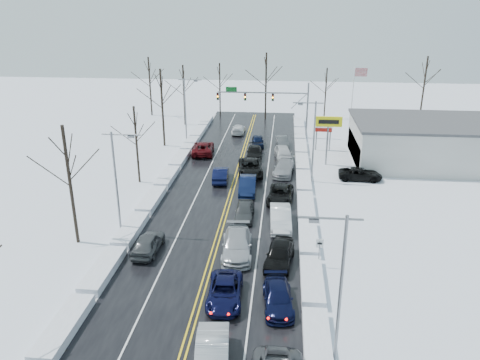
# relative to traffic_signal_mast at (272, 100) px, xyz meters

# --- Properties ---
(ground) EXTENTS (160.00, 160.00, 0.00)m
(ground) POSITION_rel_traffic_signal_mast_xyz_m (-3.45, -27.99, -5.48)
(ground) COLOR silver
(ground) RESTS_ON ground
(road_surface) EXTENTS (14.00, 84.00, 0.01)m
(road_surface) POSITION_rel_traffic_signal_mast_xyz_m (-3.45, -25.99, -5.47)
(road_surface) COLOR black
(road_surface) RESTS_ON ground
(snow_bank_left) EXTENTS (1.57, 72.00, 0.65)m
(snow_bank_left) POSITION_rel_traffic_signal_mast_xyz_m (-11.05, -25.99, -5.48)
(snow_bank_left) COLOR white
(snow_bank_left) RESTS_ON ground
(snow_bank_right) EXTENTS (1.57, 72.00, 0.65)m
(snow_bank_right) POSITION_rel_traffic_signal_mast_xyz_m (4.15, -25.99, -5.48)
(snow_bank_right) COLOR white
(snow_bank_right) RESTS_ON ground
(traffic_signal_mast) EXTENTS (13.28, 0.39, 8.00)m
(traffic_signal_mast) POSITION_rel_traffic_signal_mast_xyz_m (0.00, 0.00, 0.00)
(traffic_signal_mast) COLOR slate
(traffic_signal_mast) RESTS_ON ground
(tires_plus_sign) EXTENTS (3.20, 0.34, 6.00)m
(tires_plus_sign) POSITION_rel_traffic_signal_mast_xyz_m (7.05, -12.00, -0.49)
(tires_plus_sign) COLOR slate
(tires_plus_sign) RESTS_ON ground
(used_vehicles_sign) EXTENTS (2.20, 0.22, 4.65)m
(used_vehicles_sign) POSITION_rel_traffic_signal_mast_xyz_m (7.05, -5.99, -2.16)
(used_vehicles_sign) COLOR slate
(used_vehicles_sign) RESTS_ON ground
(speed_limit_sign) EXTENTS (0.55, 0.09, 2.35)m
(speed_limit_sign) POSITION_rel_traffic_signal_mast_xyz_m (4.75, -35.99, -3.84)
(speed_limit_sign) COLOR slate
(speed_limit_sign) RESTS_ON ground
(flagpole) EXTENTS (1.87, 1.20, 10.00)m
(flagpole) POSITION_rel_traffic_signal_mast_xyz_m (11.72, 2.01, 0.45)
(flagpole) COLOR silver
(flagpole) RESTS_ON ground
(dealership_building) EXTENTS (20.40, 12.40, 5.30)m
(dealership_building) POSITION_rel_traffic_signal_mast_xyz_m (20.53, -9.99, -2.82)
(dealership_building) COLOR beige
(dealership_building) RESTS_ON ground
(streetlight_se) EXTENTS (3.20, 0.25, 9.00)m
(streetlight_se) POSITION_rel_traffic_signal_mast_xyz_m (4.85, -45.99, -0.17)
(streetlight_se) COLOR slate
(streetlight_se) RESTS_ON ground
(streetlight_ne) EXTENTS (3.20, 0.25, 9.00)m
(streetlight_ne) POSITION_rel_traffic_signal_mast_xyz_m (4.85, -17.99, -0.17)
(streetlight_ne) COLOR slate
(streetlight_ne) RESTS_ON ground
(streetlight_sw) EXTENTS (3.20, 0.25, 9.00)m
(streetlight_sw) POSITION_rel_traffic_signal_mast_xyz_m (-11.74, -31.99, -0.17)
(streetlight_sw) COLOR slate
(streetlight_sw) RESTS_ON ground
(streetlight_nw) EXTENTS (3.20, 0.25, 9.00)m
(streetlight_nw) POSITION_rel_traffic_signal_mast_xyz_m (-11.74, -3.99, -0.17)
(streetlight_nw) COLOR slate
(streetlight_nw) RESTS_ON ground
(tree_left_b) EXTENTS (4.00, 4.00, 10.00)m
(tree_left_b) POSITION_rel_traffic_signal_mast_xyz_m (-14.95, -33.99, 1.51)
(tree_left_b) COLOR #2D231C
(tree_left_b) RESTS_ON ground
(tree_left_c) EXTENTS (3.40, 3.40, 8.50)m
(tree_left_c) POSITION_rel_traffic_signal_mast_xyz_m (-13.95, -19.99, 0.46)
(tree_left_c) COLOR #2D231C
(tree_left_c) RESTS_ON ground
(tree_left_d) EXTENTS (4.20, 4.20, 10.50)m
(tree_left_d) POSITION_rel_traffic_signal_mast_xyz_m (-14.65, -5.99, 1.86)
(tree_left_d) COLOR #2D231C
(tree_left_d) RESTS_ON ground
(tree_left_e) EXTENTS (3.80, 3.80, 9.50)m
(tree_left_e) POSITION_rel_traffic_signal_mast_xyz_m (-14.25, 6.01, 1.16)
(tree_left_e) COLOR #2D231C
(tree_left_e) RESTS_ON ground
(tree_far_a) EXTENTS (4.00, 4.00, 10.00)m
(tree_far_a) POSITION_rel_traffic_signal_mast_xyz_m (-21.45, 12.01, 1.51)
(tree_far_a) COLOR #2D231C
(tree_far_a) RESTS_ON ground
(tree_far_b) EXTENTS (3.60, 3.60, 9.00)m
(tree_far_b) POSITION_rel_traffic_signal_mast_xyz_m (-9.45, 13.01, 0.81)
(tree_far_b) COLOR #2D231C
(tree_far_b) RESTS_ON ground
(tree_far_c) EXTENTS (4.40, 4.40, 11.00)m
(tree_far_c) POSITION_rel_traffic_signal_mast_xyz_m (-1.45, 11.01, 2.21)
(tree_far_c) COLOR #2D231C
(tree_far_c) RESTS_ON ground
(tree_far_d) EXTENTS (3.40, 3.40, 8.50)m
(tree_far_d) POSITION_rel_traffic_signal_mast_xyz_m (8.55, 12.51, 0.46)
(tree_far_d) COLOR #2D231C
(tree_far_d) RESTS_ON ground
(tree_far_e) EXTENTS (4.20, 4.20, 10.50)m
(tree_far_e) POSITION_rel_traffic_signal_mast_xyz_m (24.55, 13.01, 1.86)
(tree_far_e) COLOR #2D231C
(tree_far_e) RESTS_ON ground
(queued_car_2) EXTENTS (2.50, 5.02, 1.37)m
(queued_car_2) POSITION_rel_traffic_signal_mast_xyz_m (-1.73, -40.87, -5.48)
(queued_car_2) COLOR black
(queued_car_2) RESTS_ON ground
(queued_car_3) EXTENTS (2.71, 5.86, 1.66)m
(queued_car_3) POSITION_rel_traffic_signal_mast_xyz_m (-1.56, -34.68, -5.48)
(queued_car_3) COLOR #ABAEB3
(queued_car_3) RESTS_ON ground
(queued_car_4) EXTENTS (1.73, 4.20, 1.43)m
(queued_car_4) POSITION_rel_traffic_signal_mast_xyz_m (-1.54, -28.05, -5.48)
(queued_car_4) COLOR #3A3D3F
(queued_car_4) RESTS_ON ground
(queued_car_5) EXTENTS (1.89, 4.98, 1.62)m
(queued_car_5) POSITION_rel_traffic_signal_mast_xyz_m (-1.77, -21.81, -5.48)
(queued_car_5) COLOR black
(queued_car_5) RESTS_ON ground
(queued_car_6) EXTENTS (3.35, 6.19, 1.65)m
(queued_car_6) POSITION_rel_traffic_signal_mast_xyz_m (-1.89, -16.35, -5.48)
(queued_car_6) COLOR black
(queued_car_6) RESTS_ON ground
(queued_car_7) EXTENTS (2.13, 4.85, 1.39)m
(queued_car_7) POSITION_rel_traffic_signal_mast_xyz_m (-1.86, -10.14, -5.48)
(queued_car_7) COLOR black
(queued_car_7) RESTS_ON ground
(queued_car_8) EXTENTS (1.92, 4.16, 1.38)m
(queued_car_8) POSITION_rel_traffic_signal_mast_xyz_m (-1.73, -4.97, -5.48)
(queued_car_8) COLOR black
(queued_car_8) RESTS_ON ground
(queued_car_11) EXTENTS (2.35, 4.81, 1.35)m
(queued_car_11) POSITION_rel_traffic_signal_mast_xyz_m (1.81, -41.18, -5.48)
(queued_car_11) COLOR black
(queued_car_11) RESTS_ON ground
(queued_car_12) EXTENTS (2.58, 5.05, 1.65)m
(queued_car_12) POSITION_rel_traffic_signal_mast_xyz_m (1.81, -35.81, -5.48)
(queued_car_12) COLOR black
(queued_car_12) RESTS_ON ground
(queued_car_13) EXTENTS (2.08, 5.26, 1.70)m
(queued_car_13) POSITION_rel_traffic_signal_mast_xyz_m (1.78, -29.50, -5.48)
(queued_car_13) COLOR white
(queued_car_13) RESTS_ON ground
(queued_car_14) EXTENTS (2.83, 5.41, 1.45)m
(queued_car_14) POSITION_rel_traffic_signal_mast_xyz_m (1.68, -23.83, -5.48)
(queued_car_14) COLOR black
(queued_car_14) RESTS_ON ground
(queued_car_15) EXTENTS (2.76, 5.52, 1.54)m
(queued_car_15) POSITION_rel_traffic_signal_mast_xyz_m (1.97, -15.83, -5.48)
(queued_car_15) COLOR gray
(queued_car_15) RESTS_ON ground
(queued_car_16) EXTENTS (2.59, 5.13, 1.68)m
(queued_car_16) POSITION_rel_traffic_signal_mast_xyz_m (1.83, -10.58, -5.48)
(queued_car_16) COLOR silver
(queued_car_16) RESTS_ON ground
(queued_car_17) EXTENTS (1.98, 4.27, 1.36)m
(queued_car_17) POSITION_rel_traffic_signal_mast_xyz_m (1.62, -4.72, -5.48)
(queued_car_17) COLOR #444749
(queued_car_17) RESTS_ON ground
(oncoming_car_0) EXTENTS (1.93, 4.73, 1.53)m
(oncoming_car_0) POSITION_rel_traffic_signal_mast_xyz_m (-5.03, -18.72, -5.48)
(oncoming_car_0) COLOR black
(oncoming_car_0) RESTS_ON ground
(oncoming_car_1) EXTENTS (3.17, 5.96, 1.60)m
(oncoming_car_1) POSITION_rel_traffic_signal_mast_xyz_m (-8.68, -9.10, -5.48)
(oncoming_car_1) COLOR #4E0A0E
(oncoming_car_1) RESTS_ON ground
(oncoming_car_2) EXTENTS (1.89, 4.61, 1.34)m
(oncoming_car_2) POSITION_rel_traffic_signal_mast_xyz_m (-5.06, 1.39, -5.48)
(oncoming_car_2) COLOR white
(oncoming_car_2) RESTS_ON ground
(oncoming_car_3) EXTENTS (1.95, 4.56, 1.53)m
(oncoming_car_3) POSITION_rel_traffic_signal_mast_xyz_m (-8.66, -34.98, -5.48)
(oncoming_car_3) COLOR #434648
(oncoming_car_3) RESTS_ON ground
(parked_car_0) EXTENTS (4.97, 2.51, 1.35)m
(parked_car_0) POSITION_rel_traffic_signal_mast_xyz_m (10.48, -16.90, -5.48)
(parked_car_0) COLOR black
(parked_car_0) RESTS_ON ground
(parked_car_1) EXTENTS (2.92, 6.03, 1.69)m
(parked_car_1) POSITION_rel_traffic_signal_mast_xyz_m (13.47, -11.52, -5.48)
(parked_car_1) COLOR #3E4043
(parked_car_1) RESTS_ON ground
(parked_car_2) EXTENTS (1.76, 4.07, 1.37)m
(parked_car_2) POSITION_rel_traffic_signal_mast_xyz_m (11.45, -4.76, -5.48)
(parked_car_2) COLOR silver
(parked_car_2) RESTS_ON ground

